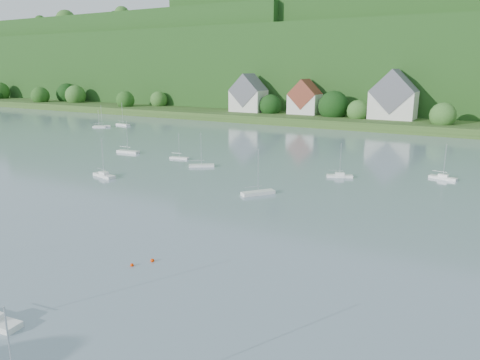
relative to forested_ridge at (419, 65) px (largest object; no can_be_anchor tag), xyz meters
The scene contains 8 objects.
far_shore_strip 71.83m from the forested_ridge, 90.33° to the right, with size 600.00×60.00×3.00m, color #2E4E1D.
forested_ridge is the anchor object (origin of this frame).
village_building_0 99.50m from the forested_ridge, 124.18° to the right, with size 14.00×10.40×16.00m.
village_building_1 86.34m from the forested_ridge, 110.91° to the right, with size 12.00×9.36×14.00m.
village_building_2 81.68m from the forested_ridge, 86.73° to the right, with size 16.00×11.44×18.00m.
mooring_buoy_2 219.25m from the forested_ridge, 88.15° to the right, with size 0.45×0.45×0.45m, color #F93500.
mooring_buoy_3 221.26m from the forested_ridge, 88.47° to the right, with size 0.41×0.41×0.41m, color #F93500.
far_sailboat_cluster 154.32m from the forested_ridge, 85.10° to the right, with size 196.52×68.68×8.53m.
Camera 1 is at (39.84, 14.07, 21.42)m, focal length 34.01 mm.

